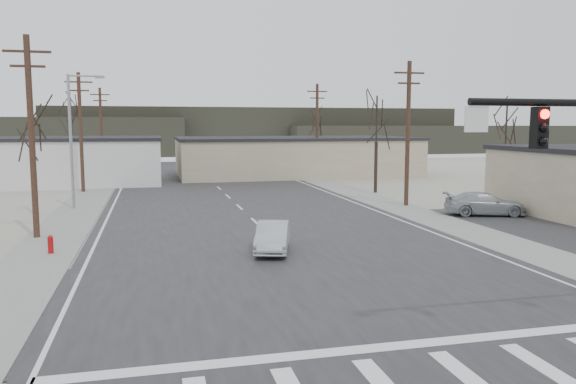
% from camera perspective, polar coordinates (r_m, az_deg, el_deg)
% --- Properties ---
extents(ground, '(140.00, 140.00, 0.00)m').
position_cam_1_polar(ground, '(19.67, 4.04, -9.93)').
color(ground, beige).
rests_on(ground, ground).
extents(main_road, '(18.00, 110.00, 0.05)m').
position_cam_1_polar(main_road, '(33.91, -3.68, -2.77)').
color(main_road, black).
rests_on(main_road, ground).
extents(cross_road, '(90.00, 10.00, 0.04)m').
position_cam_1_polar(cross_road, '(19.66, 4.05, -9.88)').
color(cross_road, black).
rests_on(cross_road, ground).
extents(sidewalk_left, '(3.00, 90.00, 0.06)m').
position_cam_1_polar(sidewalk_left, '(38.65, -20.70, -2.00)').
color(sidewalk_left, gray).
rests_on(sidewalk_left, ground).
extents(sidewalk_right, '(3.00, 90.00, 0.06)m').
position_cam_1_polar(sidewalk_right, '(41.69, 9.60, -1.03)').
color(sidewalk_right, gray).
rests_on(sidewalk_right, ground).
extents(fire_hydrant, '(0.24, 0.24, 0.87)m').
position_cam_1_polar(fire_hydrant, '(26.82, -22.98, -4.93)').
color(fire_hydrant, '#A50C0C').
rests_on(fire_hydrant, ground).
extents(building_left_far, '(22.30, 12.30, 4.50)m').
position_cam_1_polar(building_left_far, '(58.93, -23.66, 2.94)').
color(building_left_far, silver).
rests_on(building_left_far, ground).
extents(building_right_far, '(26.30, 14.30, 4.30)m').
position_cam_1_polar(building_right_far, '(64.00, 0.63, 3.69)').
color(building_right_far, '#B9AF8D').
rests_on(building_right_far, ground).
extents(upole_left_b, '(2.20, 0.30, 10.00)m').
position_cam_1_polar(upole_left_b, '(30.48, -24.61, 5.38)').
color(upole_left_b, '#482E21').
rests_on(upole_left_b, ground).
extents(upole_left_c, '(2.20, 0.30, 10.00)m').
position_cam_1_polar(upole_left_c, '(50.26, -20.31, 5.91)').
color(upole_left_c, '#482E21').
rests_on(upole_left_c, ground).
extents(upole_left_d, '(2.20, 0.30, 10.00)m').
position_cam_1_polar(upole_left_d, '(70.17, -18.45, 6.12)').
color(upole_left_d, '#482E21').
rests_on(upole_left_d, ground).
extents(upole_right_a, '(2.20, 0.30, 10.00)m').
position_cam_1_polar(upole_right_a, '(39.87, 12.08, 6.04)').
color(upole_right_a, '#482E21').
rests_on(upole_right_a, ground).
extents(upole_right_b, '(2.20, 0.30, 10.00)m').
position_cam_1_polar(upole_right_b, '(60.45, 2.96, 6.40)').
color(upole_right_b, '#482E21').
rests_on(upole_right_b, ground).
extents(streetlight_main, '(2.40, 0.25, 9.00)m').
position_cam_1_polar(streetlight_main, '(40.25, -20.94, 5.56)').
color(streetlight_main, gray).
rests_on(streetlight_main, ground).
extents(tree_left_near, '(3.30, 3.30, 7.35)m').
position_cam_1_polar(tree_left_near, '(38.62, -24.57, 5.57)').
color(tree_left_near, black).
rests_on(tree_left_near, ground).
extents(tree_right_mid, '(3.74, 3.74, 8.33)m').
position_cam_1_polar(tree_right_mid, '(47.58, 8.99, 7.07)').
color(tree_right_mid, black).
rests_on(tree_right_mid, ground).
extents(tree_left_far, '(3.96, 3.96, 8.82)m').
position_cam_1_polar(tree_left_far, '(64.46, -21.15, 6.92)').
color(tree_left_far, black).
rests_on(tree_left_far, ground).
extents(tree_right_far, '(3.52, 3.52, 7.84)m').
position_cam_1_polar(tree_right_far, '(72.95, 2.91, 6.76)').
color(tree_right_far, black).
rests_on(tree_right_far, ground).
extents(tree_lot, '(3.52, 3.52, 7.84)m').
position_cam_1_polar(tree_lot, '(48.63, 21.29, 6.27)').
color(tree_lot, black).
rests_on(tree_lot, ground).
extents(hill_center, '(80.00, 18.00, 9.00)m').
position_cam_1_polar(hill_center, '(115.81, -3.34, 6.25)').
color(hill_center, '#333026').
rests_on(hill_center, ground).
extents(hill_right, '(60.00, 18.00, 5.50)m').
position_cam_1_polar(hill_right, '(121.52, 13.73, 5.26)').
color(hill_right, '#333026').
rests_on(hill_right, ground).
extents(sedan_crossing, '(2.40, 4.19, 1.31)m').
position_cam_1_polar(sedan_crossing, '(25.18, -1.58, -4.55)').
color(sedan_crossing, '#A7AEB2').
rests_on(sedan_crossing, main_road).
extents(car_far_a, '(2.68, 5.70, 1.61)m').
position_cam_1_polar(car_far_a, '(59.19, -2.52, 2.16)').
color(car_far_a, black).
rests_on(car_far_a, main_road).
extents(car_far_b, '(2.02, 4.59, 1.53)m').
position_cam_1_polar(car_far_b, '(65.68, -8.50, 2.52)').
color(car_far_b, black).
rests_on(car_far_b, main_road).
extents(car_parked_silver, '(5.27, 3.31, 1.42)m').
position_cam_1_polar(car_parked_silver, '(37.28, 19.34, -1.14)').
color(car_parked_silver, '#93999D').
rests_on(car_parked_silver, parking_lot).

